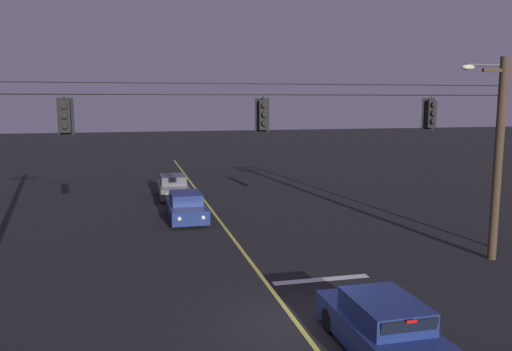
{
  "coord_description": "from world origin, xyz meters",
  "views": [
    {
      "loc": [
        -4.25,
        -12.46,
        6.04
      ],
      "look_at": [
        0.0,
        4.87,
        3.42
      ],
      "focal_mm": 35.99,
      "sensor_mm": 36.0,
      "label": 1
    }
  ],
  "objects_px": {
    "traffic_light_left_inner": "(264,115)",
    "car_oncoming_lead": "(186,207)",
    "street_lamp_corner": "(495,138)",
    "traffic_light_centre": "(431,114)",
    "car_oncoming_trailing": "(173,187)",
    "traffic_light_leftmost": "(65,116)",
    "car_waiting_near_lane": "(383,327)"
  },
  "relations": [
    {
      "from": "traffic_light_leftmost",
      "to": "traffic_light_centre",
      "type": "xyz_separation_m",
      "value": [
        12.28,
        0.0,
        0.0
      ]
    },
    {
      "from": "car_waiting_near_lane",
      "to": "traffic_light_centre",
      "type": "bearing_deg",
      "value": 50.83
    },
    {
      "from": "car_oncoming_trailing",
      "to": "street_lamp_corner",
      "type": "relative_size",
      "value": 0.59
    },
    {
      "from": "car_oncoming_lead",
      "to": "street_lamp_corner",
      "type": "relative_size",
      "value": 0.59
    },
    {
      "from": "car_waiting_near_lane",
      "to": "car_oncoming_trailing",
      "type": "bearing_deg",
      "value": 98.53
    },
    {
      "from": "traffic_light_leftmost",
      "to": "car_waiting_near_lane",
      "type": "xyz_separation_m",
      "value": [
        7.6,
        -5.74,
        -4.92
      ]
    },
    {
      "from": "traffic_light_leftmost",
      "to": "car_oncoming_trailing",
      "type": "height_order",
      "value": "traffic_light_leftmost"
    },
    {
      "from": "traffic_light_leftmost",
      "to": "street_lamp_corner",
      "type": "distance_m",
      "value": 16.12
    },
    {
      "from": "traffic_light_centre",
      "to": "street_lamp_corner",
      "type": "height_order",
      "value": "street_lamp_corner"
    },
    {
      "from": "traffic_light_centre",
      "to": "car_oncoming_lead",
      "type": "distance_m",
      "value": 13.15
    },
    {
      "from": "traffic_light_left_inner",
      "to": "car_oncoming_trailing",
      "type": "bearing_deg",
      "value": 96.35
    },
    {
      "from": "street_lamp_corner",
      "to": "car_waiting_near_lane",
      "type": "bearing_deg",
      "value": -140.18
    },
    {
      "from": "car_oncoming_trailing",
      "to": "traffic_light_leftmost",
      "type": "bearing_deg",
      "value": -105.58
    },
    {
      "from": "traffic_light_centre",
      "to": "street_lamp_corner",
      "type": "relative_size",
      "value": 0.16
    },
    {
      "from": "traffic_light_left_inner",
      "to": "street_lamp_corner",
      "type": "bearing_deg",
      "value": 7.44
    },
    {
      "from": "traffic_light_centre",
      "to": "car_waiting_near_lane",
      "type": "relative_size",
      "value": 0.28
    },
    {
      "from": "car_oncoming_trailing",
      "to": "traffic_light_centre",
      "type": "bearing_deg",
      "value": -63.33
    },
    {
      "from": "traffic_light_left_inner",
      "to": "street_lamp_corner",
      "type": "height_order",
      "value": "street_lamp_corner"
    },
    {
      "from": "traffic_light_leftmost",
      "to": "traffic_light_left_inner",
      "type": "xyz_separation_m",
      "value": [
        6.13,
        0.0,
        0.0
      ]
    },
    {
      "from": "traffic_light_left_inner",
      "to": "traffic_light_centre",
      "type": "relative_size",
      "value": 1.0
    },
    {
      "from": "street_lamp_corner",
      "to": "traffic_light_left_inner",
      "type": "bearing_deg",
      "value": -172.56
    },
    {
      "from": "car_waiting_near_lane",
      "to": "street_lamp_corner",
      "type": "bearing_deg",
      "value": 39.82
    },
    {
      "from": "traffic_light_leftmost",
      "to": "car_oncoming_lead",
      "type": "height_order",
      "value": "traffic_light_leftmost"
    },
    {
      "from": "traffic_light_left_inner",
      "to": "car_oncoming_trailing",
      "type": "relative_size",
      "value": 0.28
    },
    {
      "from": "traffic_light_left_inner",
      "to": "car_waiting_near_lane",
      "type": "xyz_separation_m",
      "value": [
        1.47,
        -5.74,
        -4.92
      ]
    },
    {
      "from": "traffic_light_centre",
      "to": "street_lamp_corner",
      "type": "distance_m",
      "value": 4.1
    },
    {
      "from": "car_oncoming_lead",
      "to": "car_oncoming_trailing",
      "type": "relative_size",
      "value": 1.0
    },
    {
      "from": "car_oncoming_lead",
      "to": "street_lamp_corner",
      "type": "height_order",
      "value": "street_lamp_corner"
    },
    {
      "from": "car_oncoming_lead",
      "to": "traffic_light_left_inner",
      "type": "bearing_deg",
      "value": -80.3
    },
    {
      "from": "traffic_light_centre",
      "to": "car_oncoming_lead",
      "type": "height_order",
      "value": "traffic_light_centre"
    },
    {
      "from": "traffic_light_left_inner",
      "to": "car_oncoming_lead",
      "type": "height_order",
      "value": "traffic_light_left_inner"
    },
    {
      "from": "traffic_light_centre",
      "to": "car_oncoming_trailing",
      "type": "xyz_separation_m",
      "value": [
        -7.89,
        15.72,
        -4.92
      ]
    }
  ]
}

